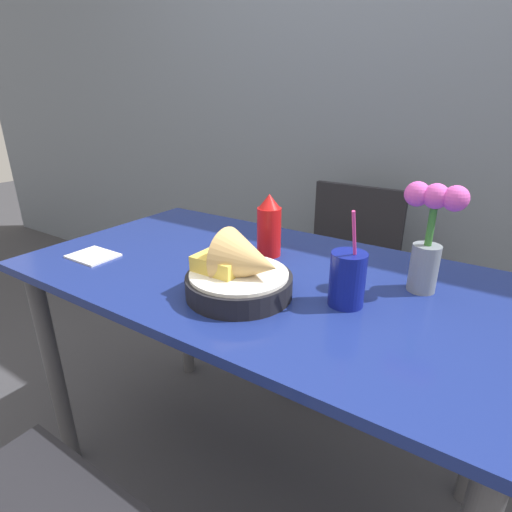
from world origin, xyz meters
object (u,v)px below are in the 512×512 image
Objects in this scene: ketchup_bottle at (269,226)px; flower_vase at (430,231)px; food_basket at (242,274)px; chair_far_window at (346,265)px; drink_cup at (347,281)px.

flower_vase reaches higher than ketchup_bottle.
flower_vase is (0.34, 0.26, 0.09)m from food_basket.
flower_vase is at bearing 37.32° from food_basket.
flower_vase reaches higher than chair_far_window.
drink_cup is at bearing 23.44° from food_basket.
chair_far_window is 3.39× the size of food_basket.
food_basket is at bearing -156.56° from drink_cup.
food_basket is 1.10× the size of drink_cup.
ketchup_bottle is at bearing 151.77° from drink_cup.
flower_vase is (0.41, -0.63, 0.40)m from chair_far_window.
food_basket is 1.37× the size of ketchup_bottle.
food_basket is (0.07, -0.89, 0.31)m from chair_far_window.
food_basket is at bearing -142.68° from flower_vase.
ketchup_bottle reaches higher than food_basket.
chair_far_window is 0.90m from drink_cup.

